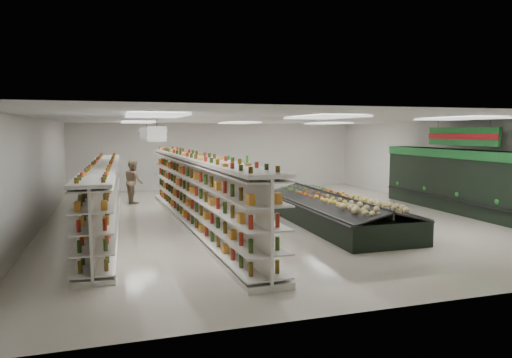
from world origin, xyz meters
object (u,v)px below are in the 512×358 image
object	(u,v)px
produce_island	(333,210)
shopper_main	(247,195)
gondola_left	(104,199)
shopper_background	(134,181)
soda_endcap	(236,177)
gondola_center	(197,194)

from	to	relation	value
produce_island	shopper_main	size ratio (longest dim) A/B	3.68
gondola_left	shopper_background	size ratio (longest dim) A/B	6.26
soda_endcap	shopper_main	bearing A→B (deg)	-101.57
produce_island	soda_endcap	bearing A→B (deg)	97.95
gondola_left	soda_endcap	size ratio (longest dim) A/B	6.85
gondola_left	shopper_background	bearing A→B (deg)	78.42
gondola_center	shopper_main	bearing A→B (deg)	-1.91
gondola_center	produce_island	xyz separation A→B (m)	(4.00, -0.99, -0.52)
gondola_left	shopper_main	xyz separation A→B (m)	(4.21, -0.57, 0.02)
gondola_left	produce_island	xyz separation A→B (m)	(6.64, -1.58, -0.42)
gondola_center	shopper_main	world-z (taller)	gondola_center
soda_endcap	shopper_main	xyz separation A→B (m)	(-1.36, -6.65, 0.11)
gondola_center	shopper_background	bearing A→B (deg)	104.84
soda_endcap	shopper_background	bearing A→B (deg)	-160.94
gondola_center	soda_endcap	xyz separation A→B (m)	(2.93, 6.68, -0.19)
gondola_left	shopper_background	world-z (taller)	gondola_left
soda_endcap	produce_island	bearing A→B (deg)	-82.05
produce_island	shopper_background	distance (m)	8.31
shopper_main	shopper_background	distance (m)	6.00
gondola_center	shopper_background	xyz separation A→B (m)	(-1.63, 5.10, -0.09)
shopper_main	gondola_center	bearing A→B (deg)	6.16
gondola_left	soda_endcap	distance (m)	8.25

